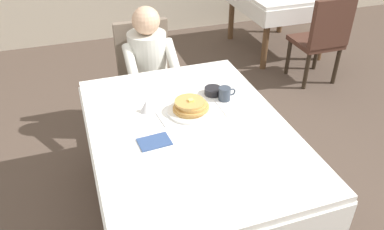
% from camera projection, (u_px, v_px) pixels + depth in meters
% --- Properties ---
extents(ground_plane, '(14.00, 14.00, 0.00)m').
position_uv_depth(ground_plane, '(190.00, 217.00, 2.58)').
color(ground_plane, brown).
extents(dining_table_main, '(1.12, 1.52, 0.74)m').
position_uv_depth(dining_table_main, '(190.00, 140.00, 2.23)').
color(dining_table_main, white).
rests_on(dining_table_main, ground).
extents(chair_diner, '(0.44, 0.45, 0.93)m').
position_uv_depth(chair_diner, '(146.00, 71.00, 3.22)').
color(chair_diner, '#7A6B5B').
rests_on(chair_diner, ground).
extents(diner_person, '(0.40, 0.43, 1.12)m').
position_uv_depth(diner_person, '(149.00, 64.00, 3.02)').
color(diner_person, silver).
rests_on(diner_person, ground).
extents(plate_breakfast, '(0.28, 0.28, 0.02)m').
position_uv_depth(plate_breakfast, '(191.00, 111.00, 2.30)').
color(plate_breakfast, white).
rests_on(plate_breakfast, dining_table_main).
extents(breakfast_stack, '(0.22, 0.21, 0.07)m').
position_uv_depth(breakfast_stack, '(191.00, 106.00, 2.28)').
color(breakfast_stack, tan).
rests_on(breakfast_stack, plate_breakfast).
extents(cup_coffee, '(0.11, 0.08, 0.08)m').
position_uv_depth(cup_coffee, '(225.00, 94.00, 2.41)').
color(cup_coffee, '#333D4C').
rests_on(cup_coffee, dining_table_main).
extents(bowl_butter, '(0.11, 0.11, 0.04)m').
position_uv_depth(bowl_butter, '(213.00, 91.00, 2.47)').
color(bowl_butter, black).
rests_on(bowl_butter, dining_table_main).
extents(syrup_pitcher, '(0.08, 0.08, 0.07)m').
position_uv_depth(syrup_pitcher, '(146.00, 106.00, 2.29)').
color(syrup_pitcher, silver).
rests_on(syrup_pitcher, dining_table_main).
extents(fork_left_of_plate, '(0.03, 0.18, 0.00)m').
position_uv_depth(fork_left_of_plate, '(161.00, 119.00, 2.24)').
color(fork_left_of_plate, silver).
rests_on(fork_left_of_plate, dining_table_main).
extents(knife_right_of_plate, '(0.01, 0.20, 0.00)m').
position_uv_depth(knife_right_of_plate, '(221.00, 108.00, 2.34)').
color(knife_right_of_plate, silver).
rests_on(knife_right_of_plate, dining_table_main).
extents(spoon_near_edge, '(0.15, 0.04, 0.00)m').
position_uv_depth(spoon_near_edge, '(211.00, 145.00, 2.03)').
color(spoon_near_edge, silver).
rests_on(spoon_near_edge, dining_table_main).
extents(napkin_folded, '(0.18, 0.13, 0.01)m').
position_uv_depth(napkin_folded, '(154.00, 142.00, 2.06)').
color(napkin_folded, '#334C7F').
rests_on(napkin_folded, dining_table_main).
extents(background_table_far, '(0.92, 1.12, 0.74)m').
position_uv_depth(background_table_far, '(277.00, 0.00, 4.56)').
color(background_table_far, white).
rests_on(background_table_far, ground).
extents(background_chair_empty, '(0.44, 0.45, 0.93)m').
position_uv_depth(background_chair_empty, '(323.00, 36.00, 3.87)').
color(background_chair_empty, '#4C2D23').
rests_on(background_chair_empty, ground).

